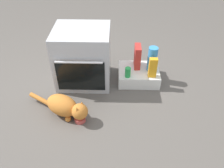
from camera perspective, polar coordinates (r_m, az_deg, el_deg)
ground at (r=2.51m, az=-7.54°, el=-5.41°), size 8.00×8.00×0.00m
oven at (r=2.67m, az=-7.29°, el=6.86°), size 0.62×0.59×0.67m
pantry_cabinet at (r=2.81m, az=6.69°, el=2.36°), size 0.49×0.40×0.15m
food_bowl at (r=2.33m, az=-8.08°, el=-8.72°), size 0.11×0.11×0.07m
cat at (r=2.35m, az=-11.72°, el=-5.56°), size 0.69×0.41×0.24m
water_bottle at (r=2.71m, az=10.13°, el=6.26°), size 0.11×0.11×0.30m
soda_can at (r=2.61m, az=4.02°, el=2.97°), size 0.07×0.07×0.12m
cereal_box at (r=2.75m, az=6.44°, el=6.91°), size 0.07×0.18×0.28m
juice_carton at (r=2.61m, az=10.25°, el=4.08°), size 0.09×0.06×0.24m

